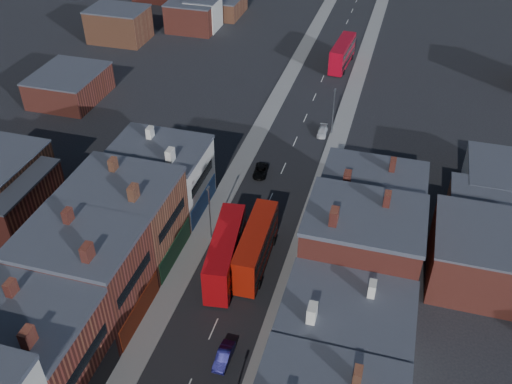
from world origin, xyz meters
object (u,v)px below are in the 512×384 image
Objects in this scene: car_2 at (260,171)px; bus_0 at (225,253)px; bus_1 at (256,246)px; car_3 at (322,131)px; car_1 at (224,356)px; bus_2 at (342,53)px.

bus_0 is at bearing -92.03° from car_2.
bus_1 reaches higher than car_2.
bus_0 is at bearing -147.14° from bus_1.
car_2 reaches higher than car_3.
car_1 is 0.94× the size of car_2.
car_3 is (6.75, 13.90, -0.04)m from car_2.
bus_1 reaches higher than car_3.
bus_1 is at bearing 93.37° from car_1.
car_2 is 15.46m from car_3.
bus_2 is 3.26× the size of car_3.
bus_0 is 62.07m from bus_2.
bus_0 is 1.04× the size of bus_1.
car_1 is 1.05× the size of car_3.
bus_1 is at bearing 27.06° from bus_0.
car_1 is (0.77, -14.56, -2.20)m from bus_1.
bus_2 reaches higher than car_3.
bus_1 is at bearing -86.74° from bus_2.
bus_1 is at bearing -82.17° from car_2.
car_2 is (-5.35, 33.09, -0.07)m from car_1.
car_3 is (1.24, -27.35, -2.23)m from bus_2.
bus_2 is 3.10× the size of car_1.
car_1 is at bearing -86.87° from car_2.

